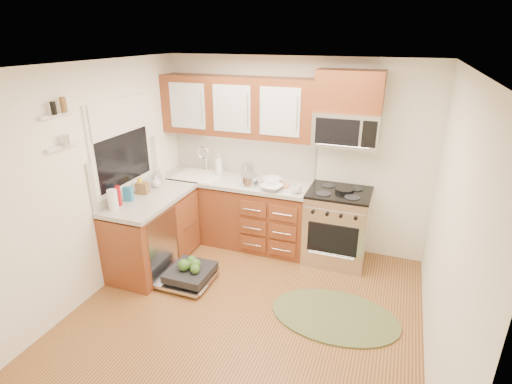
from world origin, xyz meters
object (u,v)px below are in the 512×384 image
at_px(bowl_a, 272,187).
at_px(bowl_b, 272,181).
at_px(skillet, 345,190).
at_px(paper_towel_roll, 113,200).
at_px(sink, 199,184).
at_px(cup, 296,189).
at_px(upper_cabinets, 237,107).
at_px(microwave, 346,129).
at_px(rug, 334,316).
at_px(stock_pot, 249,181).
at_px(cutting_board, 279,185).
at_px(dishwasher, 188,275).
at_px(range, 337,226).

relative_size(bowl_a, bowl_b, 1.00).
xyz_separation_m(skillet, paper_towel_roll, (-2.34, -1.36, 0.07)).
distance_m(sink, cup, 1.45).
distance_m(upper_cabinets, skillet, 1.72).
xyz_separation_m(microwave, rug, (0.20, -1.28, -1.69)).
relative_size(sink, bowl_b, 2.35).
bearing_deg(stock_pot, cutting_board, 21.18).
bearing_deg(paper_towel_roll, cup, 33.49).
height_order(rug, bowl_b, bowl_b).
relative_size(sink, dishwasher, 0.89).
relative_size(range, stock_pot, 4.21).
bearing_deg(paper_towel_roll, skillet, 30.18).
relative_size(dishwasher, cup, 5.60).
xyz_separation_m(upper_cabinets, microwave, (1.41, -0.02, -0.18)).
height_order(microwave, dishwasher, microwave).
bearing_deg(rug, bowl_a, 136.35).
relative_size(microwave, cup, 6.08).
bearing_deg(cup, cutting_board, 147.36).
relative_size(cutting_board, bowl_b, 0.99).
bearing_deg(upper_cabinets, range, -5.89).
bearing_deg(cup, sink, 173.21).
distance_m(stock_pot, paper_towel_roll, 1.67).
height_order(range, skillet, skillet).
relative_size(upper_cabinets, cutting_board, 7.88).
distance_m(rug, stock_pot, 1.95).
xyz_separation_m(range, cutting_board, (-0.78, -0.00, 0.46)).
relative_size(dishwasher, bowl_a, 2.65).
height_order(upper_cabinets, skillet, upper_cabinets).
bearing_deg(dishwasher, bowl_b, 60.19).
distance_m(cutting_board, bowl_a, 0.18).
relative_size(dishwasher, paper_towel_roll, 2.99).
relative_size(range, paper_towel_roll, 4.06).
relative_size(skillet, paper_towel_roll, 0.97).
bearing_deg(sink, bowl_b, 1.40).
relative_size(upper_cabinets, range, 2.16).
height_order(range, bowl_b, bowl_b).
bearing_deg(dishwasher, cup, 42.49).
height_order(range, cutting_board, range).
distance_m(range, stock_pot, 1.25).
distance_m(skillet, cutting_board, 0.84).
bearing_deg(stock_pot, paper_towel_roll, -133.30).
bearing_deg(bowl_b, bowl_a, -71.66).
height_order(microwave, sink, microwave).
bearing_deg(range, bowl_b, 178.98).
distance_m(microwave, cutting_board, 1.10).
xyz_separation_m(rug, bowl_a, (-1.02, 0.98, 0.95)).
bearing_deg(bowl_b, skillet, -0.79).
distance_m(sink, rug, 2.55).
bearing_deg(skillet, bowl_a, -168.19).
height_order(upper_cabinets, bowl_a, upper_cabinets).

